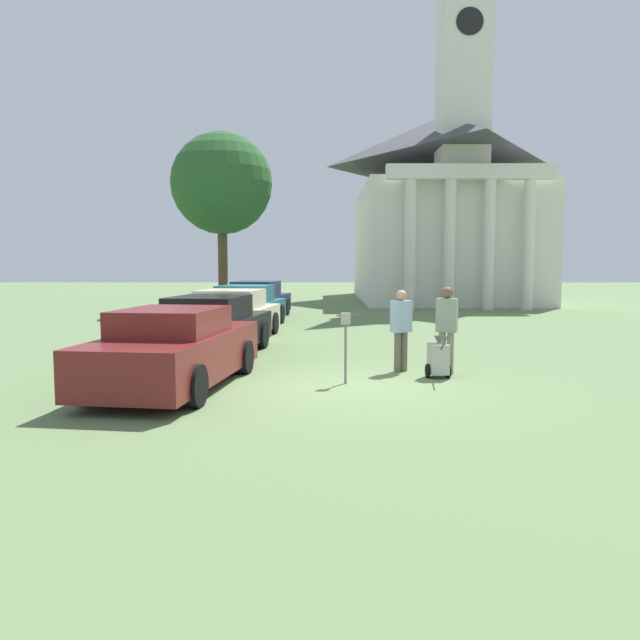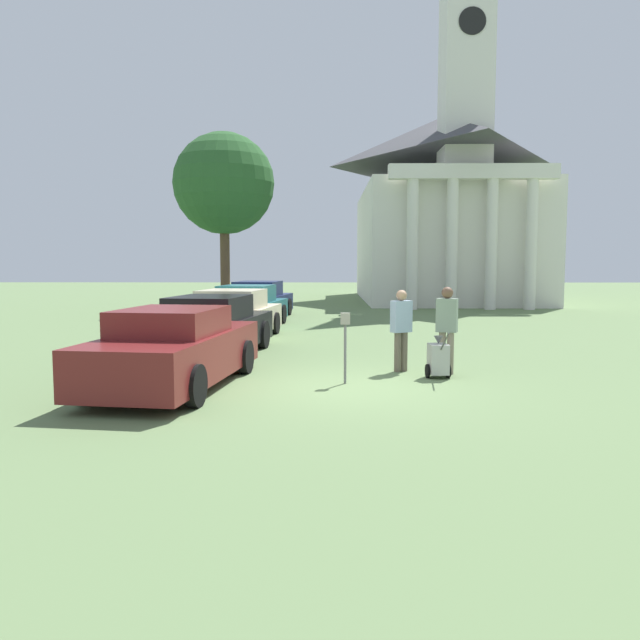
{
  "view_description": "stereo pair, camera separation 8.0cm",
  "coord_description": "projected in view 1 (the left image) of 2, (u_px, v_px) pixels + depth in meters",
  "views": [
    {
      "loc": [
        -0.45,
        -11.35,
        2.31
      ],
      "look_at": [
        -0.51,
        1.63,
        1.1
      ],
      "focal_mm": 35.0,
      "sensor_mm": 36.0,
      "label": 1
    },
    {
      "loc": [
        -0.37,
        -11.35,
        2.31
      ],
      "look_at": [
        -0.51,
        1.63,
        1.1
      ],
      "focal_mm": 35.0,
      "sensor_mm": 36.0,
      "label": 2
    }
  ],
  "objects": [
    {
      "name": "ground_plane",
      "position": [
        347.0,
        387.0,
        11.52
      ],
      "size": [
        120.0,
        120.0,
        0.0
      ],
      "primitive_type": "plane",
      "color": "#607A4C"
    },
    {
      "name": "parked_car_maroon",
      "position": [
        175.0,
        350.0,
        11.46
      ],
      "size": [
        2.52,
        5.14,
        1.47
      ],
      "rotation": [
        0.0,
        0.0,
        -0.13
      ],
      "color": "maroon",
      "rests_on": "ground_plane"
    },
    {
      "name": "parked_car_black",
      "position": [
        211.0,
        328.0,
        15.16
      ],
      "size": [
        2.5,
        5.43,
        1.5
      ],
      "rotation": [
        0.0,
        0.0,
        -0.13
      ],
      "color": "black",
      "rests_on": "ground_plane"
    },
    {
      "name": "parked_car_cream",
      "position": [
        232.0,
        316.0,
        18.66
      ],
      "size": [
        2.55,
        4.98,
        1.49
      ],
      "rotation": [
        0.0,
        0.0,
        -0.13
      ],
      "color": "beige",
      "rests_on": "ground_plane"
    },
    {
      "name": "parked_car_teal",
      "position": [
        246.0,
        308.0,
        22.06
      ],
      "size": [
        2.53,
        5.04,
        1.5
      ],
      "rotation": [
        0.0,
        0.0,
        -0.13
      ],
      "color": "#23666B",
      "rests_on": "ground_plane"
    },
    {
      "name": "parked_car_navy",
      "position": [
        257.0,
        301.0,
        25.67
      ],
      "size": [
        2.53,
        5.22,
        1.53
      ],
      "rotation": [
        0.0,
        0.0,
        -0.13
      ],
      "color": "#19234C",
      "rests_on": "ground_plane"
    },
    {
      "name": "parking_meter",
      "position": [
        346.0,
        334.0,
        11.79
      ],
      "size": [
        0.18,
        0.09,
        1.35
      ],
      "color": "slate",
      "rests_on": "ground_plane"
    },
    {
      "name": "person_worker",
      "position": [
        401.0,
        325.0,
        13.12
      ],
      "size": [
        0.47,
        0.39,
        1.73
      ],
      "rotation": [
        0.0,
        0.0,
        3.62
      ],
      "color": "#665B4C",
      "rests_on": "ground_plane"
    },
    {
      "name": "person_supervisor",
      "position": [
        447.0,
        324.0,
        12.82
      ],
      "size": [
        0.47,
        0.36,
        1.8
      ],
      "rotation": [
        0.0,
        0.0,
        2.77
      ],
      "color": "gray",
      "rests_on": "ground_plane"
    },
    {
      "name": "equipment_cart",
      "position": [
        438.0,
        359.0,
        12.43
      ],
      "size": [
        0.49,
        1.0,
        1.0
      ],
      "rotation": [
        0.0,
        0.0,
        0.07
      ],
      "color": "#B2B2AD",
      "rests_on": "ground_plane"
    },
    {
      "name": "church",
      "position": [
        440.0,
        203.0,
        37.73
      ],
      "size": [
        9.76,
        16.34,
        22.21
      ],
      "color": "silver",
      "rests_on": "ground_plane"
    },
    {
      "name": "shade_tree",
      "position": [
        222.0,
        184.0,
        28.49
      ],
      "size": [
        4.62,
        4.62,
        8.21
      ],
      "color": "brown",
      "rests_on": "ground_plane"
    }
  ]
}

